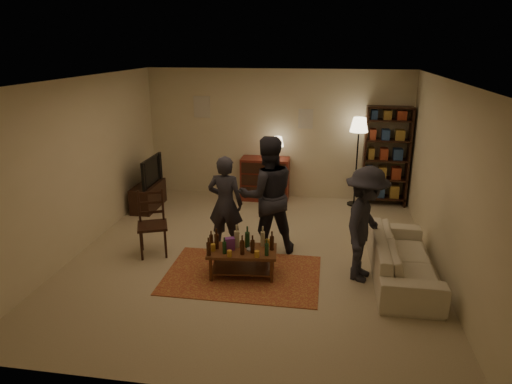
% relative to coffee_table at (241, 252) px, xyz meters
% --- Properties ---
extents(floor, '(6.00, 6.00, 0.00)m').
position_rel_coffee_table_xyz_m(floor, '(0.06, 0.68, -0.37)').
color(floor, '#C6B793').
rests_on(floor, ground).
extents(room_shell, '(6.00, 6.00, 6.00)m').
position_rel_coffee_table_xyz_m(room_shell, '(-0.59, 3.66, 1.44)').
color(room_shell, beige).
rests_on(room_shell, ground).
extents(rug, '(2.20, 1.50, 0.01)m').
position_rel_coffee_table_xyz_m(rug, '(0.01, -0.00, -0.36)').
color(rug, maroon).
rests_on(rug, ground).
extents(coffee_table, '(1.02, 0.62, 0.74)m').
position_rel_coffee_table_xyz_m(coffee_table, '(0.00, 0.00, 0.00)').
color(coffee_table, brown).
rests_on(coffee_table, ground).
extents(dining_chair, '(0.58, 0.58, 1.04)m').
position_rel_coffee_table_xyz_m(dining_chair, '(-1.52, 0.52, 0.18)').
color(dining_chair, black).
rests_on(dining_chair, ground).
extents(tv_stand, '(0.40, 1.00, 1.06)m').
position_rel_coffee_table_xyz_m(tv_stand, '(-2.39, 2.48, 0.02)').
color(tv_stand, black).
rests_on(tv_stand, ground).
extents(dresser, '(1.00, 0.50, 1.36)m').
position_rel_coffee_table_xyz_m(dresser, '(-0.13, 3.39, 0.11)').
color(dresser, maroon).
rests_on(dresser, ground).
extents(bookshelf, '(0.90, 0.34, 2.02)m').
position_rel_coffee_table_xyz_m(bookshelf, '(2.30, 3.46, 0.66)').
color(bookshelf, black).
rests_on(bookshelf, ground).
extents(floor_lamp, '(0.36, 0.36, 1.80)m').
position_rel_coffee_table_xyz_m(floor_lamp, '(1.73, 3.33, 1.17)').
color(floor_lamp, black).
rests_on(floor_lamp, ground).
extents(sofa, '(0.81, 2.08, 0.61)m').
position_rel_coffee_table_xyz_m(sofa, '(2.26, 0.28, -0.07)').
color(sofa, beige).
rests_on(sofa, ground).
extents(person_left, '(0.59, 0.41, 1.55)m').
position_rel_coffee_table_xyz_m(person_left, '(-0.42, 0.85, 0.40)').
color(person_left, '#25252C').
rests_on(person_left, ground).
extents(person_right, '(1.10, 0.98, 1.87)m').
position_rel_coffee_table_xyz_m(person_right, '(0.25, 0.88, 0.57)').
color(person_right, '#222228').
rests_on(person_right, ground).
extents(person_by_sofa, '(0.90, 1.19, 1.63)m').
position_rel_coffee_table_xyz_m(person_by_sofa, '(1.70, 0.19, 0.45)').
color(person_by_sofa, '#25252C').
rests_on(person_by_sofa, ground).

